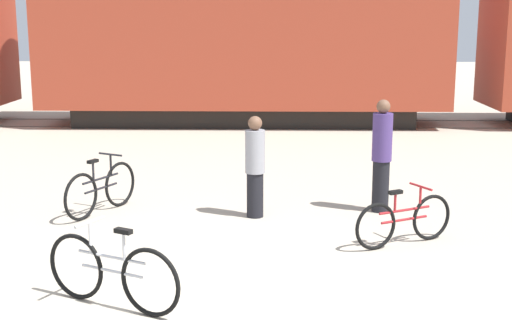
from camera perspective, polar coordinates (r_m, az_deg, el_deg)
The scene contains 9 objects.
ground_plane at distance 8.69m, azimuth -4.37°, elevation -9.74°, with size 80.00×80.00×0.00m, color #B2A893.
freight_train at distance 20.64m, azimuth -0.99°, elevation 10.91°, with size 36.97×2.80×5.47m.
rail_near at distance 20.17m, azimuth -1.05°, elevation 2.64°, with size 48.97×0.07×0.01m, color #4C4238.
rail_far at distance 21.59m, azimuth -0.89°, elevation 3.24°, with size 48.97×0.07×0.01m, color #4C4238.
bicycle_maroon at distance 10.11m, azimuth 11.77°, elevation -4.74°, with size 1.46×0.82×0.82m.
bicycle_silver at distance 7.99m, azimuth -11.46°, elevation -8.81°, with size 1.62×0.85×0.95m.
bicycle_black at distance 11.72m, azimuth -12.28°, elevation -2.28°, with size 0.81×1.55×0.93m.
person_in_purple at distance 11.60m, azimuth 10.02°, elevation 0.37°, with size 0.32×0.32×1.83m.
person_in_grey at distance 11.14m, azimuth -0.08°, elevation -0.52°, with size 0.31×0.31×1.61m.
Camera 1 is at (0.85, -8.05, 3.16)m, focal length 50.00 mm.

